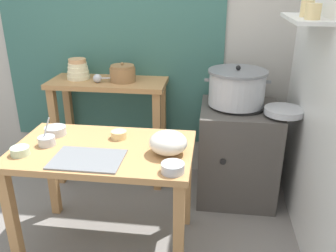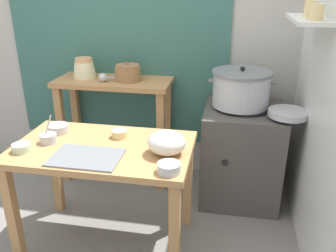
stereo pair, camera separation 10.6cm
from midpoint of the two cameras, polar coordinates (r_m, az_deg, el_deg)
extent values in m
plane|color=gray|center=(2.65, -11.86, -17.17)|extent=(9.00, 9.00, 0.00)
cube|color=#B2ADA3|center=(3.10, -5.35, 15.56)|extent=(4.40, 0.10, 2.60)
cube|color=#38665B|center=(3.10, -10.34, 16.24)|extent=(1.90, 0.02, 2.10)
cube|color=white|center=(2.23, 24.13, 10.99)|extent=(0.10, 3.20, 2.60)
cube|color=silver|center=(2.36, 19.83, 15.88)|extent=(0.20, 0.56, 0.02)
cylinder|color=#E5C684|center=(2.19, 20.90, 16.77)|extent=(0.08, 0.08, 0.09)
cylinder|color=#E5C684|center=(2.34, 20.14, 17.25)|extent=(0.08, 0.08, 0.09)
cube|color=#B27F4C|center=(2.23, -11.74, -3.84)|extent=(1.10, 0.66, 0.04)
cube|color=#B27F4C|center=(2.40, -24.92, -13.56)|extent=(0.06, 0.06, 0.68)
cube|color=#B27F4C|center=(2.09, 0.20, -17.05)|extent=(0.06, 0.06, 0.68)
cube|color=#B27F4C|center=(2.81, -19.11, -7.17)|extent=(0.06, 0.06, 0.68)
cube|color=#B27F4C|center=(2.54, 1.82, -9.04)|extent=(0.06, 0.06, 0.68)
cube|color=#B27F4C|center=(2.99, -10.66, 6.79)|extent=(0.96, 0.40, 0.04)
cube|color=#B27F4C|center=(3.17, -18.32, -1.78)|extent=(0.06, 0.06, 0.86)
cube|color=#B27F4C|center=(2.91, -2.80, -2.78)|extent=(0.06, 0.06, 0.86)
cube|color=#B27F4C|center=(3.41, -16.25, 0.27)|extent=(0.06, 0.06, 0.86)
cube|color=#B27F4C|center=(3.18, -1.86, -0.48)|extent=(0.06, 0.06, 0.86)
cube|color=#4C4742|center=(2.91, 9.98, -4.17)|extent=(0.60, 0.60, 0.76)
cylinder|color=black|center=(2.76, 10.52, 3.08)|extent=(0.36, 0.36, 0.02)
cylinder|color=black|center=(2.60, 7.64, -5.67)|extent=(0.04, 0.02, 0.04)
cylinder|color=#B7BABF|center=(2.74, 9.86, 5.89)|extent=(0.42, 0.42, 0.25)
cylinder|color=slate|center=(2.70, 10.05, 8.59)|extent=(0.44, 0.44, 0.02)
sphere|color=black|center=(2.70, 10.09, 9.17)|extent=(0.04, 0.04, 0.04)
cube|color=slate|center=(2.72, 5.13, 7.38)|extent=(0.04, 0.02, 0.02)
cube|color=slate|center=(2.74, 14.72, 6.84)|extent=(0.04, 0.02, 0.02)
cylinder|color=olive|center=(2.93, -8.32, 8.17)|extent=(0.21, 0.21, 0.11)
cylinder|color=olive|center=(2.92, -8.39, 9.42)|extent=(0.19, 0.19, 0.02)
sphere|color=olive|center=(2.91, -8.42, 9.84)|extent=(0.02, 0.02, 0.02)
cylinder|color=beige|center=(3.09, -15.08, 7.61)|extent=(0.19, 0.19, 0.03)
cylinder|color=beige|center=(3.08, -15.14, 8.22)|extent=(0.18, 0.18, 0.04)
cylinder|color=beige|center=(3.08, -15.21, 8.87)|extent=(0.16, 0.16, 0.04)
cylinder|color=beige|center=(3.07, -15.27, 9.47)|extent=(0.15, 0.15, 0.03)
cylinder|color=tan|center=(3.06, -15.33, 10.05)|extent=(0.14, 0.14, 0.03)
sphere|color=#B7BABF|center=(2.93, -12.27, 7.46)|extent=(0.07, 0.07, 0.07)
cylinder|color=#B7BABF|center=(2.92, -9.40, 7.62)|extent=(0.22, 0.07, 0.01)
cube|color=slate|center=(2.09, -14.19, -5.20)|extent=(0.40, 0.28, 0.01)
ellipsoid|color=silver|center=(2.07, -1.44, -2.70)|extent=(0.22, 0.21, 0.14)
cylinder|color=#B7BABF|center=(2.64, 17.00, 2.27)|extent=(0.28, 0.28, 0.04)
cylinder|color=#B7BABF|center=(2.33, -20.10, -2.27)|extent=(0.10, 0.10, 0.06)
cylinder|color=beige|center=(2.33, -20.17, -1.78)|extent=(0.09, 0.09, 0.01)
cylinder|color=#B7BABF|center=(2.32, -20.29, -0.78)|extent=(0.07, 0.04, 0.17)
cylinder|color=#B7BABF|center=(2.47, -18.77, -0.74)|extent=(0.14, 0.14, 0.05)
cylinder|color=maroon|center=(2.46, -18.83, -0.29)|extent=(0.12, 0.12, 0.01)
cylinder|color=#B7D1AD|center=(2.27, -23.86, -3.70)|extent=(0.11, 0.11, 0.05)
cylinder|color=beige|center=(2.26, -23.93, -3.30)|extent=(0.09, 0.09, 0.01)
cylinder|color=#E5C684|center=(2.32, -9.18, -1.39)|extent=(0.10, 0.10, 0.05)
cylinder|color=beige|center=(2.31, -9.21, -0.98)|extent=(0.09, 0.09, 0.01)
cylinder|color=#B7BABF|center=(1.90, -0.85, -6.73)|extent=(0.13, 0.13, 0.05)
cylinder|color=#337238|center=(1.89, -0.85, -6.20)|extent=(0.11, 0.11, 0.01)
camera|label=1|loc=(0.05, -91.37, -0.57)|focal=38.05mm
camera|label=2|loc=(0.05, 88.63, 0.57)|focal=38.05mm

